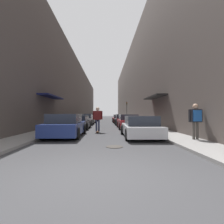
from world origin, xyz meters
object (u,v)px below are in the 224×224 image
(traffic_light, at_px, (127,109))
(pedestrian, at_px, (196,117))
(parked_car_right_2, at_px, (123,120))
(parked_car_left_1, at_px, (78,122))
(parked_car_right_0, at_px, (140,127))
(parked_car_right_1, at_px, (128,122))
(parked_car_left_3, at_px, (90,118))
(parked_car_right_3, at_px, (119,119))
(parked_car_left_2, at_px, (86,120))
(parked_car_left_0, at_px, (66,126))
(skateboarder, at_px, (98,117))
(parked_car_left_4, at_px, (92,118))
(manhole_cover, at_px, (114,147))

(traffic_light, distance_m, pedestrian, 23.51)
(parked_car_right_2, bearing_deg, parked_car_left_1, -128.92)
(parked_car_right_0, distance_m, parked_car_right_1, 5.93)
(parked_car_right_1, bearing_deg, parked_car_left_3, 112.34)
(parked_car_right_3, height_order, pedestrian, pedestrian)
(traffic_light, bearing_deg, parked_car_left_2, -121.66)
(parked_car_left_0, bearing_deg, parked_car_right_2, 67.40)
(parked_car_right_3, bearing_deg, pedestrian, -82.07)
(parked_car_right_0, relative_size, skateboarder, 2.31)
(parked_car_left_0, xyz_separation_m, parked_car_left_4, (-0.07, 21.28, -0.09))
(parked_car_right_2, bearing_deg, manhole_cover, -96.81)
(skateboarder, distance_m, traffic_light, 19.53)
(parked_car_left_3, distance_m, parked_car_right_3, 4.48)
(parked_car_left_4, height_order, traffic_light, traffic_light)
(parked_car_left_2, relative_size, traffic_light, 1.28)
(parked_car_left_4, bearing_deg, skateboarder, -84.30)
(pedestrian, bearing_deg, manhole_cover, -164.04)
(parked_car_left_0, height_order, skateboarder, skateboarder)
(parked_car_left_3, distance_m, parked_car_right_2, 7.32)
(parked_car_left_2, relative_size, parked_car_left_4, 1.03)
(parked_car_right_0, bearing_deg, parked_car_left_2, 111.61)
(parked_car_right_3, bearing_deg, parked_car_left_1, -112.27)
(parked_car_right_1, xyz_separation_m, pedestrian, (2.42, -7.66, 0.58))
(parked_car_right_1, bearing_deg, parked_car_left_4, 105.96)
(parked_car_right_1, bearing_deg, parked_car_right_0, -89.93)
(parked_car_right_2, relative_size, manhole_cover, 5.67)
(parked_car_right_3, bearing_deg, manhole_cover, -94.54)
(parked_car_left_1, height_order, pedestrian, pedestrian)
(parked_car_left_0, distance_m, parked_car_left_2, 11.01)
(parked_car_left_4, bearing_deg, parked_car_left_3, -90.30)
(parked_car_right_1, bearing_deg, traffic_light, 83.59)
(parked_car_left_4, xyz_separation_m, skateboarder, (1.90, -19.01, 0.59))
(parked_car_left_2, relative_size, parked_car_right_0, 1.00)
(parked_car_left_3, relative_size, parked_car_left_4, 0.97)
(parked_car_left_1, distance_m, parked_car_right_0, 7.24)
(parked_car_left_1, relative_size, parked_car_right_0, 0.99)
(skateboarder, bearing_deg, parked_car_right_3, 79.57)
(pedestrian, bearing_deg, parked_car_right_0, 144.44)
(parked_car_left_0, xyz_separation_m, parked_car_left_2, (-0.09, 11.00, -0.03))
(parked_car_right_2, distance_m, pedestrian, 13.27)
(skateboarder, relative_size, traffic_light, 0.55)
(parked_car_right_0, xyz_separation_m, traffic_light, (1.77, 21.75, 1.63))
(traffic_light, bearing_deg, parked_car_left_4, 179.85)
(parked_car_left_3, bearing_deg, pedestrian, -69.59)
(parked_car_right_0, xyz_separation_m, pedestrian, (2.41, -1.72, 0.62))
(skateboarder, bearing_deg, traffic_light, 76.94)
(manhole_cover, bearing_deg, parked_car_left_2, 101.40)
(manhole_cover, xyz_separation_m, pedestrian, (4.06, 1.16, 1.21))
(parked_car_right_0, xyz_separation_m, parked_car_right_1, (-0.01, 5.93, 0.03))
(parked_car_left_1, bearing_deg, parked_car_left_4, 90.01)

